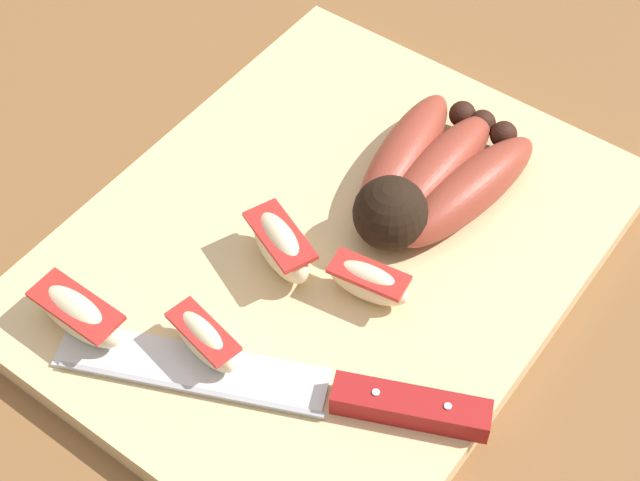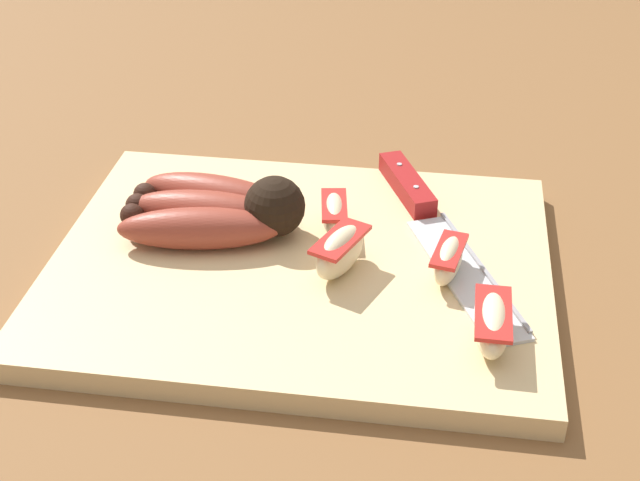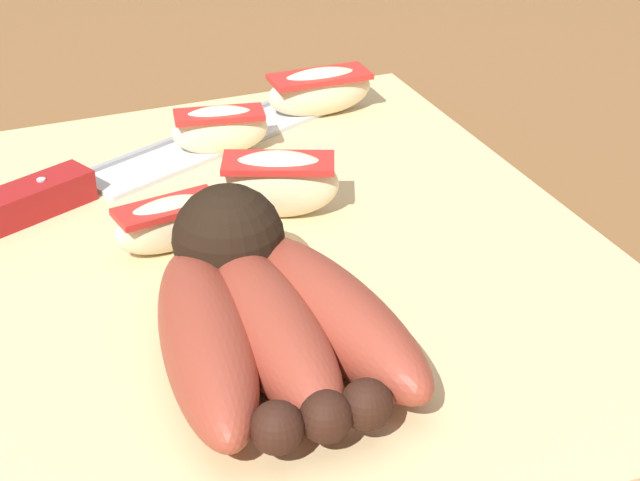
{
  "view_description": "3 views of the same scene",
  "coord_description": "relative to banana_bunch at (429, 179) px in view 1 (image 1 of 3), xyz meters",
  "views": [
    {
      "loc": [
        -0.38,
        -0.27,
        0.58
      ],
      "look_at": [
        -0.04,
        -0.02,
        0.06
      ],
      "focal_mm": 55.91,
      "sensor_mm": 36.0,
      "label": 1
    },
    {
      "loc": [
        -0.13,
        0.62,
        0.46
      ],
      "look_at": [
        -0.04,
        0.01,
        0.05
      ],
      "focal_mm": 51.54,
      "sensor_mm": 36.0,
      "label": 2
    },
    {
      "loc": [
        0.42,
        -0.16,
        0.29
      ],
      "look_at": [
        0.0,
        0.01,
        0.03
      ],
      "focal_mm": 58.64,
      "sensor_mm": 36.0,
      "label": 3
    }
  ],
  "objects": [
    {
      "name": "ground_plane",
      "position": [
        -0.06,
        0.04,
        -0.04
      ],
      "size": [
        6.0,
        6.0,
        0.0
      ],
      "primitive_type": "plane",
      "color": "brown"
    },
    {
      "name": "banana_bunch",
      "position": [
        0.0,
        0.0,
        0.0
      ],
      "size": [
        0.16,
        0.12,
        0.06
      ],
      "color": "black",
      "rests_on": "cutting_board"
    },
    {
      "name": "apple_wedge_middle",
      "position": [
        -0.2,
        0.04,
        -0.0
      ],
      "size": [
        0.03,
        0.06,
        0.03
      ],
      "color": "beige",
      "rests_on": "cutting_board"
    },
    {
      "name": "chefs_knife",
      "position": [
        -0.18,
        -0.05,
        -0.01
      ],
      "size": [
        0.14,
        0.27,
        0.02
      ],
      "color": "silver",
      "rests_on": "cutting_board"
    },
    {
      "name": "apple_wedge_extra",
      "position": [
        -0.11,
        0.05,
        0.0
      ],
      "size": [
        0.05,
        0.07,
        0.04
      ],
      "color": "beige",
      "rests_on": "cutting_board"
    },
    {
      "name": "cutting_board",
      "position": [
        -0.08,
        0.03,
        -0.03
      ],
      "size": [
        0.42,
        0.33,
        0.02
      ],
      "primitive_type": "cube",
      "color": "#DBBC84",
      "rests_on": "ground_plane"
    },
    {
      "name": "apple_wedge_far",
      "position": [
        -0.24,
        0.12,
        -0.0
      ],
      "size": [
        0.03,
        0.07,
        0.03
      ],
      "color": "beige",
      "rests_on": "cutting_board"
    },
    {
      "name": "apple_wedge_near",
      "position": [
        -0.1,
        -0.02,
        -0.0
      ],
      "size": [
        0.03,
        0.06,
        0.03
      ],
      "color": "beige",
      "rests_on": "cutting_board"
    }
  ]
}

